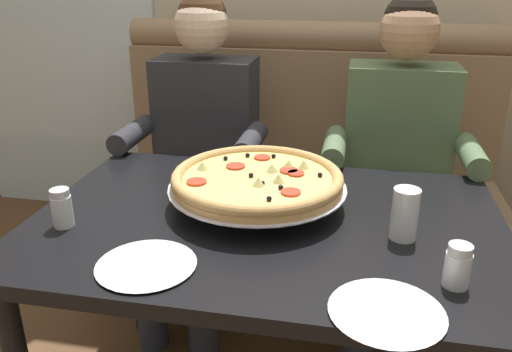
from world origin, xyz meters
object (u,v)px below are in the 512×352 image
Objects in this scene: shaker_pepper_flakes at (457,269)px; patio_chair at (106,96)px; diner_right at (398,155)px; pizza at (257,180)px; booth_bench at (301,194)px; plate_near_right at (387,309)px; drinking_glass at (404,217)px; dining_table at (266,246)px; shaker_parmesan at (62,211)px; diner_left at (200,142)px; plate_near_left at (146,263)px.

shaker_pepper_flakes is 0.11× the size of patio_chair.
shaker_pepper_flakes is (0.07, -0.87, 0.05)m from diner_right.
booth_bench is at bearing 87.24° from pizza.
diner_right is 1.00m from plate_near_right.
booth_bench is 7.36× the size of plate_near_right.
plate_near_right is (-0.08, -1.00, 0.02)m from diner_right.
booth_bench is at bearing -36.76° from patio_chair.
booth_bench is 1.33× the size of diner_right.
drinking_glass is 0.15× the size of patio_chair.
diner_right is (0.38, -0.27, 0.31)m from booth_bench.
plate_near_right reaches higher than dining_table.
booth_bench reaches higher than drinking_glass.
shaker_parmesan is (-0.51, -0.15, 0.13)m from dining_table.
booth_bench is at bearing 110.63° from drinking_glass.
booth_bench reaches higher than plate_near_right.
diner_right is 2.54× the size of pizza.
plate_near_left is (0.16, -0.93, 0.02)m from diner_left.
shaker_pepper_flakes is at bearing -85.40° from diner_right.
drinking_glass is at bearing 6.91° from shaker_parmesan.
shaker_parmesan is 2.38m from patio_chair.
diner_left is 2.54× the size of pizza.
plate_near_right is (0.82, -0.22, -0.03)m from shaker_parmesan.
diner_left is 12.26× the size of shaker_parmesan.
booth_bench reaches higher than pizza.
shaker_pepper_flakes is (0.45, -1.13, 0.36)m from booth_bench.
diner_right is 1.11m from plate_near_left.
plate_near_left is (0.29, -0.15, -0.03)m from shaker_parmesan.
shaker_parmesan is 0.78× the size of drinking_glass.
shaker_parmesan is 0.45× the size of plate_near_left.
patio_chair reaches higher than plate_near_left.
plate_near_left is at bearing -61.29° from patio_chair.
diner_right is at bearing 56.82° from plate_near_left.
diner_right is 13.00× the size of shaker_pepper_flakes.
plate_near_right is (-0.15, -0.13, -0.03)m from shaker_pepper_flakes.
plate_near_right is (0.53, -0.07, 0.00)m from plate_near_left.
patio_chair is at bearing 118.71° from plate_near_left.
drinking_glass is (-0.03, -0.67, 0.07)m from diner_right.
drinking_glass is at bearing -69.37° from booth_bench.
diner_right is at bearing 0.00° from diner_left.
pizza is at bearing -127.24° from diner_right.
patio_chair reaches higher than dining_table.
dining_table is 9.51× the size of drinking_glass.
drinking_glass is at bearing -92.33° from diner_right.
diner_right is at bearing 58.84° from dining_table.
diner_right reaches higher than pizza.
plate_near_left is 1.73× the size of drinking_glass.
diner_left is (-0.38, 0.63, 0.07)m from dining_table.
diner_right reaches higher than patio_chair.
patio_chair is at bearing 130.79° from shaker_pepper_flakes.
shaker_pepper_flakes is at bearing 4.88° from plate_near_left.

